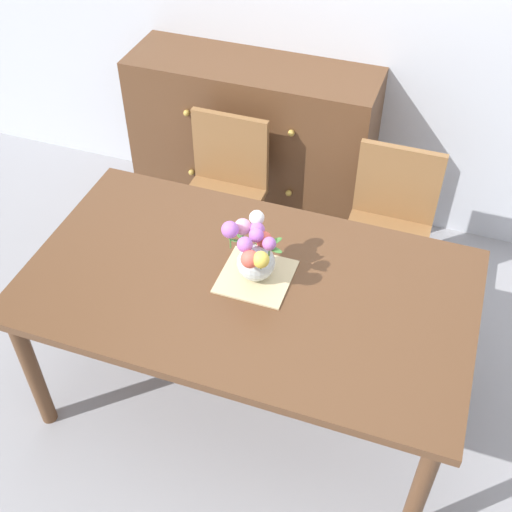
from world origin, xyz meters
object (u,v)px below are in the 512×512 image
at_px(flower_vase, 254,252).
at_px(chair_left, 224,186).
at_px(chair_right, 389,222).
at_px(dresser, 253,144).
at_px(dining_table, 248,296).

bearing_deg(flower_vase, chair_left, 119.42).
height_order(chair_left, chair_right, same).
bearing_deg(dresser, dining_table, -71.27).
bearing_deg(flower_vase, dresser, 109.86).
bearing_deg(flower_vase, chair_right, 62.03).
xyz_separation_m(dresser, flower_vase, (0.46, -1.29, 0.40)).
distance_m(dresser, flower_vase, 1.42).
height_order(dining_table, flower_vase, flower_vase).
bearing_deg(dining_table, chair_left, 117.46).
distance_m(dining_table, chair_right, 0.99).
xyz_separation_m(chair_left, flower_vase, (0.46, -0.82, 0.38)).
distance_m(chair_left, flower_vase, 1.02).
distance_m(dining_table, flower_vase, 0.22).
bearing_deg(dining_table, dresser, 108.73).
xyz_separation_m(chair_right, dresser, (-0.90, 0.46, -0.02)).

